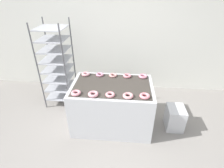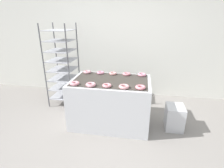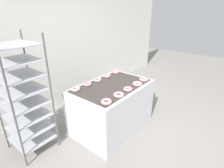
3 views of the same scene
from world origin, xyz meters
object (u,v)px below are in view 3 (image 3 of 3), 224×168
at_px(donut_far_center, 98,80).
at_px(donut_far_left, 87,84).
at_px(donut_near_center, 128,89).
at_px(donut_far_rightmost, 116,72).
at_px(fryer_machine, 112,107).
at_px(donut_near_left, 119,95).
at_px(donut_near_right, 137,84).
at_px(donut_far_right, 107,76).
at_px(baking_rack_cart, 23,96).
at_px(donut_far_leftmost, 76,89).
at_px(donut_near_rightmost, 144,79).
at_px(donut_near_leftmost, 106,102).
at_px(glaze_bin, 143,95).

bearing_deg(donut_far_center, donut_far_left, 178.63).
xyz_separation_m(donut_near_center, donut_far_rightmost, (0.53, 0.65, 0.00)).
distance_m(fryer_machine, donut_near_left, 0.61).
distance_m(donut_near_center, donut_far_rightmost, 0.84).
height_order(donut_near_right, donut_far_left, donut_near_right).
bearing_deg(donut_far_right, baking_rack_cart, 167.20).
xyz_separation_m(donut_near_center, donut_far_center, (-0.01, 0.64, -0.00)).
bearing_deg(fryer_machine, donut_far_left, 127.95).
height_order(baking_rack_cart, donut_far_leftmost, baking_rack_cart).
bearing_deg(donut_near_rightmost, donut_far_left, 140.35).
relative_size(donut_near_rightmost, donut_far_center, 1.08).
height_order(fryer_machine, donut_near_center, donut_near_center).
xyz_separation_m(donut_near_leftmost, donut_far_right, (0.78, 0.64, -0.00)).
bearing_deg(donut_near_center, glaze_bin, 15.68).
distance_m(baking_rack_cart, donut_far_left, 0.98).
bearing_deg(donut_far_rightmost, donut_far_left, 179.98).
distance_m(donut_far_left, donut_far_rightmost, 0.79).
relative_size(glaze_bin, donut_near_left, 2.63).
relative_size(donut_far_leftmost, donut_far_center, 1.05).
distance_m(donut_near_center, donut_near_right, 0.27).
relative_size(fryer_machine, donut_near_center, 9.57).
height_order(donut_near_center, donut_far_center, donut_near_center).
distance_m(donut_far_right, donut_far_rightmost, 0.28).
distance_m(donut_far_leftmost, donut_far_center, 0.51).
height_order(baking_rack_cart, donut_near_leftmost, baking_rack_cart).
xyz_separation_m(donut_near_right, donut_far_left, (-0.52, 0.66, -0.00)).
distance_m(donut_near_center, donut_far_right, 0.69).
distance_m(fryer_machine, donut_near_leftmost, 0.76).
relative_size(donut_far_leftmost, donut_far_left, 1.05).
bearing_deg(baking_rack_cart, donut_near_right, -33.88).
xyz_separation_m(fryer_machine, donut_far_rightmost, (0.53, 0.33, 0.44)).
bearing_deg(donut_far_center, donut_near_rightmost, -50.23).
xyz_separation_m(baking_rack_cart, donut_far_left, (0.93, -0.32, -0.03)).
height_order(donut_near_center, donut_far_rightmost, donut_far_rightmost).
distance_m(fryer_machine, donut_far_rightmost, 0.76).
xyz_separation_m(donut_near_center, donut_far_leftmost, (-0.52, 0.64, 0.00)).
bearing_deg(donut_far_leftmost, donut_far_rightmost, 0.46).
distance_m(donut_far_center, donut_far_rightmost, 0.54).
bearing_deg(fryer_machine, donut_near_leftmost, -148.46).
height_order(donut_near_left, donut_far_right, donut_near_left).
bearing_deg(donut_near_center, baking_rack_cart, 140.79).
xyz_separation_m(donut_near_left, donut_far_left, (0.00, 0.66, -0.00)).
relative_size(baking_rack_cart, donut_near_rightmost, 11.23).
bearing_deg(donut_near_right, donut_near_leftmost, 179.63).
distance_m(donut_near_leftmost, donut_far_rightmost, 1.24).
bearing_deg(glaze_bin, donut_near_right, -159.29).
bearing_deg(donut_far_left, donut_near_left, -90.13).
bearing_deg(donut_near_right, donut_far_rightmost, 68.15).
xyz_separation_m(donut_near_right, donut_near_rightmost, (0.25, 0.02, -0.00)).
bearing_deg(donut_near_center, donut_near_right, -1.95).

